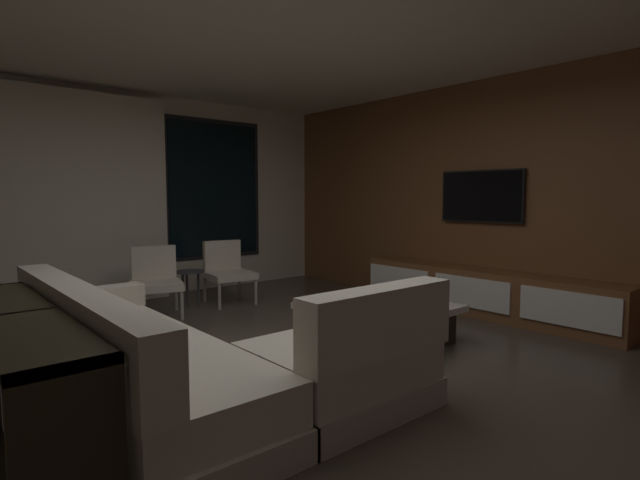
# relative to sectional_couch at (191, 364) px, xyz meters

# --- Properties ---
(floor) EXTENTS (9.20, 9.20, 0.00)m
(floor) POSITION_rel_sectional_couch_xyz_m (0.86, 0.06, -0.29)
(floor) COLOR #473D33
(back_wall_with_window) EXTENTS (6.60, 0.30, 2.70)m
(back_wall_with_window) POSITION_rel_sectional_couch_xyz_m (0.80, 3.68, 1.05)
(back_wall_with_window) COLOR beige
(back_wall_with_window) RESTS_ON floor
(media_wall) EXTENTS (0.12, 7.80, 2.70)m
(media_wall) POSITION_rel_sectional_couch_xyz_m (3.92, 0.06, 1.06)
(media_wall) COLOR brown
(media_wall) RESTS_ON floor
(ceiling) EXTENTS (8.20, 8.20, 0.00)m
(ceiling) POSITION_rel_sectional_couch_xyz_m (0.86, 0.06, 2.41)
(ceiling) COLOR beige
(sectional_couch) EXTENTS (1.98, 2.50, 0.82)m
(sectional_couch) POSITION_rel_sectional_couch_xyz_m (0.00, 0.00, 0.00)
(sectional_couch) COLOR #B1A997
(sectional_couch) RESTS_ON floor
(coffee_table) EXTENTS (1.16, 1.16, 0.36)m
(coffee_table) POSITION_rel_sectional_couch_xyz_m (1.97, 0.21, -0.10)
(coffee_table) COLOR black
(coffee_table) RESTS_ON floor
(book_stack_on_coffee_table) EXTENTS (0.29, 0.21, 0.12)m
(book_stack_on_coffee_table) POSITION_rel_sectional_couch_xyz_m (2.06, 0.08, 0.13)
(book_stack_on_coffee_table) COLOR #B1CBB5
(book_stack_on_coffee_table) RESTS_ON coffee_table
(accent_chair_near_window) EXTENTS (0.61, 0.62, 0.78)m
(accent_chair_near_window) POSITION_rel_sectional_couch_xyz_m (1.77, 2.64, 0.14)
(accent_chair_near_window) COLOR #B2ADA0
(accent_chair_near_window) RESTS_ON floor
(accent_chair_by_curtain) EXTENTS (0.68, 0.69, 0.78)m
(accent_chair_by_curtain) POSITION_rel_sectional_couch_xyz_m (0.80, 2.55, 0.14)
(accent_chair_by_curtain) COLOR #B2ADA0
(accent_chair_by_curtain) RESTS_ON floor
(side_stool) EXTENTS (0.32, 0.32, 0.46)m
(side_stool) POSITION_rel_sectional_couch_xyz_m (1.26, 2.62, 0.08)
(side_stool) COLOR #333338
(side_stool) RESTS_ON floor
(media_console) EXTENTS (0.46, 3.10, 0.52)m
(media_console) POSITION_rel_sectional_couch_xyz_m (3.63, 0.11, -0.04)
(media_console) COLOR brown
(media_console) RESTS_ON floor
(mounted_tv) EXTENTS (0.05, 1.04, 0.60)m
(mounted_tv) POSITION_rel_sectional_couch_xyz_m (3.81, 0.31, 1.06)
(mounted_tv) COLOR black
(console_table_behind_couch) EXTENTS (0.40, 2.10, 0.74)m
(console_table_behind_couch) POSITION_rel_sectional_couch_xyz_m (-0.91, 0.13, 0.12)
(console_table_behind_couch) COLOR black
(console_table_behind_couch) RESTS_ON floor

